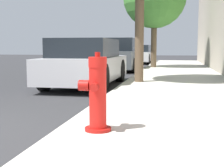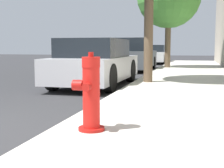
{
  "view_description": "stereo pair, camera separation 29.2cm",
  "coord_description": "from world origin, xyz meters",
  "px_view_note": "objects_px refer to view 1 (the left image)",
  "views": [
    {
      "loc": [
        2.95,
        -3.07,
        1.09
      ],
      "look_at": [
        2.05,
        1.51,
        0.54
      ],
      "focal_mm": 50.0,
      "sensor_mm": 36.0,
      "label": 1
    },
    {
      "loc": [
        3.24,
        -3.0,
        1.09
      ],
      "look_at": [
        2.05,
        1.51,
        0.54
      ],
      "focal_mm": 50.0,
      "sensor_mm": 36.0,
      "label": 2
    }
  ],
  "objects_px": {
    "fire_hydrant": "(97,95)",
    "parked_car_near": "(86,63)",
    "parked_car_mid": "(119,55)",
    "parked_car_far": "(138,54)"
  },
  "relations": [
    {
      "from": "parked_car_near",
      "to": "parked_car_far",
      "type": "height_order",
      "value": "parked_car_near"
    },
    {
      "from": "fire_hydrant",
      "to": "parked_car_near",
      "type": "xyz_separation_m",
      "value": [
        -1.58,
        5.13,
        0.09
      ]
    },
    {
      "from": "fire_hydrant",
      "to": "parked_car_mid",
      "type": "bearing_deg",
      "value": 98.73
    },
    {
      "from": "fire_hydrant",
      "to": "parked_car_mid",
      "type": "height_order",
      "value": "parked_car_mid"
    },
    {
      "from": "parked_car_near",
      "to": "parked_car_far",
      "type": "bearing_deg",
      "value": 89.84
    },
    {
      "from": "fire_hydrant",
      "to": "parked_car_far",
      "type": "relative_size",
      "value": 0.2
    },
    {
      "from": "parked_car_near",
      "to": "parked_car_mid",
      "type": "height_order",
      "value": "parked_car_mid"
    },
    {
      "from": "fire_hydrant",
      "to": "parked_car_mid",
      "type": "distance_m",
      "value": 11.39
    },
    {
      "from": "parked_car_near",
      "to": "parked_car_mid",
      "type": "distance_m",
      "value": 6.13
    },
    {
      "from": "fire_hydrant",
      "to": "parked_car_far",
      "type": "height_order",
      "value": "parked_car_far"
    }
  ]
}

